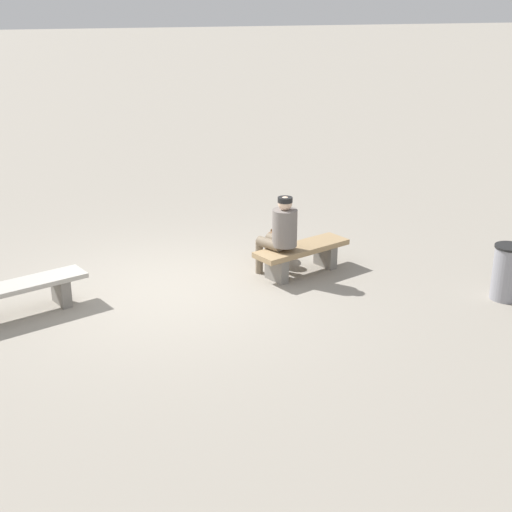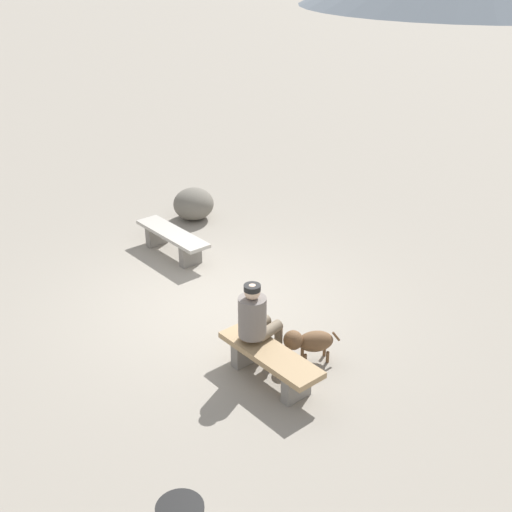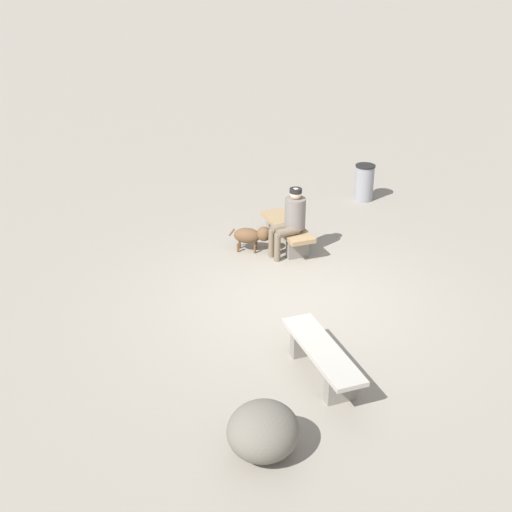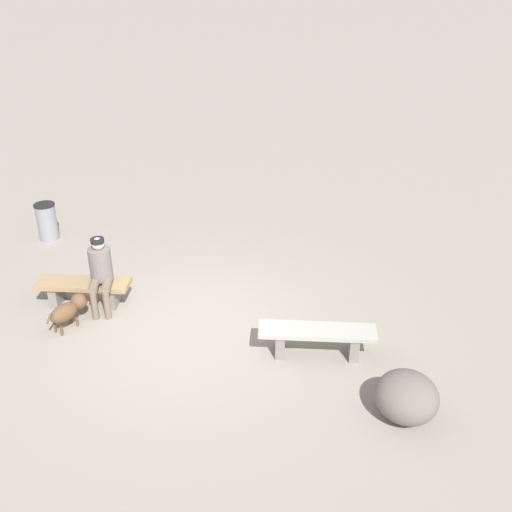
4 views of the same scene
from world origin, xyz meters
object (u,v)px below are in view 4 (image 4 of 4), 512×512
at_px(trash_bin, 47,221).
at_px(bench_left, 317,337).
at_px(boulder, 407,397).
at_px(seated_person, 100,269).
at_px(bench_right, 84,288).
at_px(dog, 69,309).

bearing_deg(trash_bin, bench_left, 160.99).
distance_m(bench_left, trash_bin, 6.43).
xyz_separation_m(bench_left, trash_bin, (6.08, -2.09, 0.08)).
xyz_separation_m(bench_left, boulder, (-1.34, 0.92, 0.01)).
height_order(seated_person, trash_bin, seated_person).
xyz_separation_m(bench_left, bench_right, (3.97, -0.14, 0.00)).
bearing_deg(boulder, bench_left, -34.39).
relative_size(trash_bin, boulder, 0.94).
distance_m(dog, trash_bin, 3.43).
relative_size(bench_left, trash_bin, 2.28).
height_order(bench_left, trash_bin, trash_bin).
xyz_separation_m(dog, boulder, (-5.17, 0.42, 0.00)).
bearing_deg(bench_left, dog, -6.72).
bearing_deg(seated_person, boulder, 145.08).
height_order(bench_right, boulder, boulder).
xyz_separation_m(bench_right, dog, (-0.14, 0.64, 0.00)).
xyz_separation_m(bench_right, trash_bin, (2.11, -1.95, 0.08)).
distance_m(bench_right, boulder, 5.42).
height_order(bench_right, dog, dog).
height_order(seated_person, dog, seated_person).
distance_m(bench_left, seated_person, 3.64).
height_order(bench_left, boulder, boulder).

